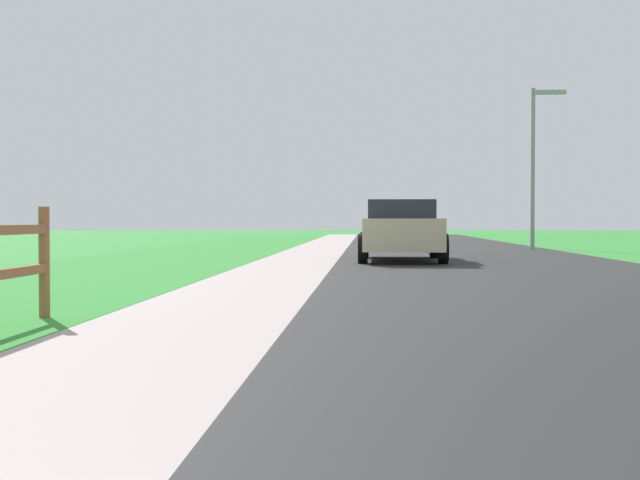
{
  "coord_description": "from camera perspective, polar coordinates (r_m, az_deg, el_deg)",
  "views": [
    {
      "loc": [
        0.76,
        -0.13,
        1.0
      ],
      "look_at": [
        0.2,
        9.73,
        0.77
      ],
      "focal_mm": 47.87,
      "sensor_mm": 36.0,
      "label": 1
    }
  ],
  "objects": [
    {
      "name": "parked_suv_beige",
      "position": [
        21.22,
        5.43,
        0.67
      ],
      "size": [
        2.09,
        4.84,
        1.5
      ],
      "color": "#C6B793",
      "rests_on": "ground"
    },
    {
      "name": "street_lamp",
      "position": [
        30.33,
        14.28,
        5.73
      ],
      "size": [
        1.17,
        0.2,
        5.54
      ],
      "color": "gray",
      "rests_on": "ground"
    },
    {
      "name": "grass_verge",
      "position": [
        27.66,
        -7.71,
        -0.75
      ],
      "size": [
        5.0,
        66.0,
        0.0
      ],
      "primitive_type": "cube",
      "color": "green",
      "rests_on": "ground"
    },
    {
      "name": "road_asphalt",
      "position": [
        27.29,
        9.01,
        -0.78
      ],
      "size": [
        7.0,
        66.0,
        0.01
      ],
      "primitive_type": "cube",
      "color": "#282828",
      "rests_on": "ground"
    },
    {
      "name": "ground_plane",
      "position": [
        25.17,
        1.52,
        -0.95
      ],
      "size": [
        120.0,
        120.0,
        0.0
      ],
      "primitive_type": "plane",
      "color": "green"
    },
    {
      "name": "curb_concrete",
      "position": [
        27.41,
        -4.63,
        -0.76
      ],
      "size": [
        6.0,
        66.0,
        0.01
      ],
      "primitive_type": "cube",
      "color": "#B8A3A1",
      "rests_on": "ground"
    }
  ]
}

